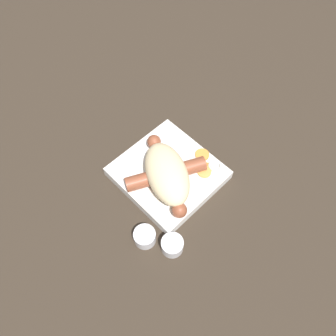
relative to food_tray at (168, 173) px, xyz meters
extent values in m
plane|color=#33281E|center=(0.00, 0.00, -0.01)|extent=(3.00, 3.00, 0.00)
cube|color=silver|center=(0.00, 0.00, 0.00)|extent=(0.21, 0.20, 0.03)
ellipsoid|color=beige|center=(-0.02, 0.02, 0.04)|extent=(0.18, 0.15, 0.06)
cylinder|color=brown|center=(-0.01, 0.02, 0.03)|extent=(0.11, 0.17, 0.03)
sphere|color=brown|center=(0.07, -0.02, 0.03)|extent=(0.03, 0.03, 0.03)
sphere|color=brown|center=(-0.09, 0.05, 0.03)|extent=(0.03, 0.03, 0.03)
cylinder|color=orange|center=(-0.04, -0.05, 0.02)|extent=(0.03, 0.03, 0.00)
cylinder|color=orange|center=(-0.05, -0.06, 0.01)|extent=(0.04, 0.04, 0.00)
cylinder|color=#F99E4C|center=(-0.06, -0.05, 0.02)|extent=(0.04, 0.04, 0.00)
cylinder|color=orange|center=(-0.03, -0.08, 0.02)|extent=(0.05, 0.05, 0.00)
torus|color=silver|center=(-0.07, -0.08, 0.02)|extent=(0.03, 0.03, 0.01)
torus|color=silver|center=(-0.03, -0.05, 0.02)|extent=(0.04, 0.04, 0.01)
cylinder|color=white|center=(-0.07, 0.14, 0.00)|extent=(0.04, 0.04, 0.03)
cylinder|color=gold|center=(-0.07, 0.14, -0.01)|extent=(0.04, 0.04, 0.01)
cylinder|color=white|center=(-0.12, 0.11, 0.00)|extent=(0.04, 0.04, 0.03)
cylinder|color=white|center=(-0.12, 0.11, -0.01)|extent=(0.04, 0.04, 0.01)
camera|label=1|loc=(-0.26, 0.25, 0.64)|focal=35.00mm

